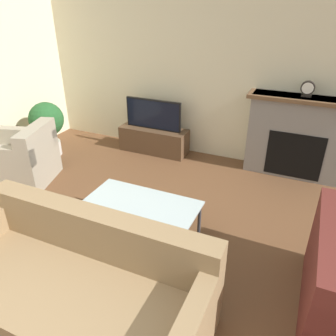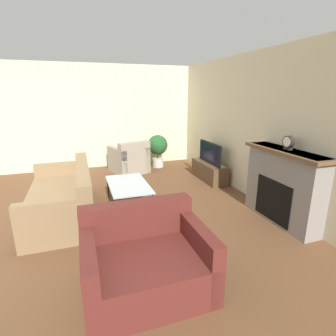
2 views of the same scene
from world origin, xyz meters
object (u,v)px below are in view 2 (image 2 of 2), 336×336
at_px(couch_sectional, 64,199).
at_px(couch_loveseat, 145,262).
at_px(mantel_clock, 288,142).
at_px(tv, 210,153).
at_px(armchair_by_window, 129,161).
at_px(potted_plant, 158,147).
at_px(coffee_table, 128,186).

distance_m(couch_sectional, couch_loveseat, 2.25).
relative_size(couch_loveseat, mantel_clock, 5.97).
height_order(tv, couch_sectional, tv).
distance_m(armchair_by_window, potted_plant, 0.90).
xyz_separation_m(coffee_table, mantel_clock, (1.34, 2.17, 0.88)).
height_order(tv, potted_plant, tv).
bearing_deg(potted_plant, tv, 28.42).
xyz_separation_m(tv, couch_loveseat, (2.95, -2.28, -0.36)).
bearing_deg(tv, coffee_table, -67.34).
distance_m(couch_loveseat, mantel_clock, 2.69).
xyz_separation_m(tv, potted_plant, (-1.48, -0.80, -0.10)).
bearing_deg(potted_plant, couch_loveseat, -18.37).
bearing_deg(couch_sectional, armchair_by_window, 144.68).
bearing_deg(coffee_table, couch_sectional, -89.21).
distance_m(coffee_table, potted_plant, 2.66).
height_order(tv, coffee_table, tv).
relative_size(coffee_table, mantel_clock, 5.74).
relative_size(couch_sectional, mantel_clock, 10.21).
bearing_deg(mantel_clock, coffee_table, -121.70).
relative_size(couch_sectional, potted_plant, 2.41).
bearing_deg(potted_plant, coffee_table, -28.18).
bearing_deg(tv, mantel_clock, 2.90).
height_order(couch_loveseat, armchair_by_window, same).
relative_size(couch_sectional, coffee_table, 1.78).
distance_m(couch_sectional, mantel_clock, 3.64).
relative_size(armchair_by_window, coffee_table, 0.88).
xyz_separation_m(tv, armchair_by_window, (-1.24, -1.64, -0.35)).
relative_size(tv, coffee_table, 0.79).
bearing_deg(potted_plant, mantel_clock, 13.94).
height_order(couch_sectional, mantel_clock, mantel_clock).
bearing_deg(tv, couch_sectional, -74.43).
relative_size(potted_plant, mantel_clock, 4.24).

